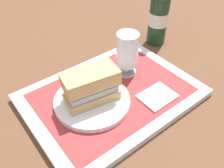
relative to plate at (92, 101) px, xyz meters
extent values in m
plane|color=brown|center=(0.06, 0.00, -0.03)|extent=(3.00, 3.00, 0.00)
cube|color=silver|center=(0.06, 0.00, -0.02)|extent=(0.44, 0.32, 0.02)
cube|color=#9E2D2D|center=(0.06, 0.00, -0.01)|extent=(0.38, 0.27, 0.00)
cylinder|color=white|center=(0.00, 0.00, 0.00)|extent=(0.19, 0.19, 0.01)
cube|color=tan|center=(0.00, 0.00, 0.02)|extent=(0.14, 0.09, 0.02)
cube|color=#9EA3A8|center=(0.00, 0.00, 0.04)|extent=(0.13, 0.08, 0.02)
cube|color=silver|center=(0.00, 0.00, 0.05)|extent=(0.12, 0.07, 0.01)
sphere|color=#47932D|center=(0.05, -0.01, 0.06)|extent=(0.04, 0.04, 0.04)
cube|color=tan|center=(0.00, 0.00, 0.07)|extent=(0.14, 0.09, 0.04)
cylinder|color=silver|center=(0.15, 0.04, 0.00)|extent=(0.06, 0.06, 0.01)
cylinder|color=silver|center=(0.15, 0.04, 0.01)|extent=(0.01, 0.01, 0.02)
cylinder|color=silver|center=(0.15, 0.04, 0.07)|extent=(0.06, 0.06, 0.09)
cylinder|color=gold|center=(0.15, 0.04, 0.05)|extent=(0.06, 0.06, 0.05)
cylinder|color=white|center=(0.15, 0.04, 0.08)|extent=(0.05, 0.05, 0.01)
cube|color=white|center=(0.14, -0.09, 0.00)|extent=(0.09, 0.07, 0.01)
cylinder|color=#19381E|center=(0.36, 0.13, 0.05)|extent=(0.06, 0.06, 0.17)
cylinder|color=silver|center=(0.36, 0.13, 0.06)|extent=(0.07, 0.07, 0.05)
camera|label=1|loc=(-0.22, -0.36, 0.43)|focal=38.16mm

